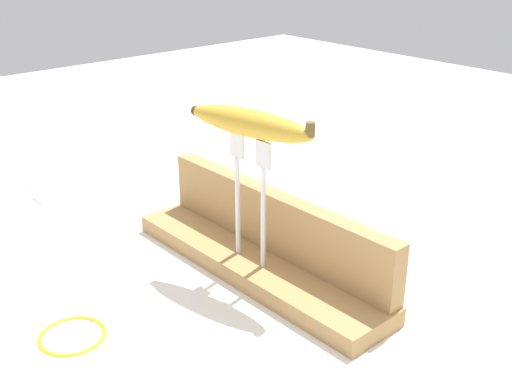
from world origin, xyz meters
The scene contains 8 objects.
ground_plane centered at (0.00, 0.00, 0.00)m, with size 3.00×3.00×0.00m, color white.
wooden_board centered at (0.00, 0.00, 0.01)m, with size 0.45×0.10×0.03m, color #A87F4C.
board_backstop centered at (0.00, 0.04, 0.07)m, with size 0.44×0.03×0.09m, color #A87F4C.
fork_stand_center centered at (0.00, -0.01, 0.13)m, with size 0.08×0.01×0.18m.
banana_raised_center centered at (0.00, -0.01, 0.23)m, with size 0.20×0.08×0.04m.
fork_fallen_near centered at (-0.17, 0.19, 0.00)m, with size 0.16×0.09×0.01m.
fork_fallen_far centered at (-0.49, -0.12, 0.00)m, with size 0.16×0.03×0.01m.
wire_coil centered at (-0.03, -0.27, 0.00)m, with size 0.08×0.08×0.01m, color gold.
Camera 1 is at (0.60, -0.53, 0.47)m, focal length 44.64 mm.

